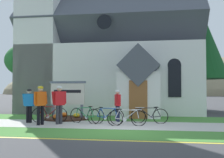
{
  "coord_description": "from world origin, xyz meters",
  "views": [
    {
      "loc": [
        1.43,
        -10.83,
        1.62
      ],
      "look_at": [
        -0.89,
        4.29,
        2.19
      ],
      "focal_mm": 44.29,
      "sensor_mm": 36.0,
      "label": 1
    }
  ],
  "objects_px": {
    "yard_deciduous_tree": "(38,61)",
    "cyclist_in_green_jersey": "(29,103)",
    "cyclist_in_white_jersey": "(118,103)",
    "roadside_conifer": "(197,39)",
    "church_sign": "(68,94)",
    "bicycle_white": "(107,116)",
    "cyclist_in_orange_jersey": "(59,101)",
    "bicycle_green": "(49,115)",
    "bicycle_black": "(127,118)",
    "cyclist_in_blue_jersey": "(40,102)",
    "bicycle_orange": "(85,115)",
    "bicycle_yellow": "(149,115)"
  },
  "relations": [
    {
      "from": "bicycle_white",
      "to": "cyclist_in_orange_jersey",
      "type": "bearing_deg",
      "value": -169.8
    },
    {
      "from": "church_sign",
      "to": "bicycle_white",
      "type": "bearing_deg",
      "value": -37.68
    },
    {
      "from": "bicycle_white",
      "to": "bicycle_yellow",
      "type": "height_order",
      "value": "bicycle_yellow"
    },
    {
      "from": "roadside_conifer",
      "to": "yard_deciduous_tree",
      "type": "relative_size",
      "value": 1.54
    },
    {
      "from": "cyclist_in_green_jersey",
      "to": "bicycle_black",
      "type": "bearing_deg",
      "value": -4.57
    },
    {
      "from": "roadside_conifer",
      "to": "bicycle_green",
      "type": "bearing_deg",
      "value": -138.75
    },
    {
      "from": "cyclist_in_white_jersey",
      "to": "cyclist_in_orange_jersey",
      "type": "bearing_deg",
      "value": -150.22
    },
    {
      "from": "cyclist_in_blue_jersey",
      "to": "roadside_conifer",
      "type": "bearing_deg",
      "value": 45.01
    },
    {
      "from": "cyclist_in_green_jersey",
      "to": "yard_deciduous_tree",
      "type": "bearing_deg",
      "value": 110.99
    },
    {
      "from": "cyclist_in_white_jersey",
      "to": "church_sign",
      "type": "bearing_deg",
      "value": 162.96
    },
    {
      "from": "cyclist_in_green_jersey",
      "to": "church_sign",
      "type": "bearing_deg",
      "value": 58.49
    },
    {
      "from": "cyclist_in_green_jersey",
      "to": "yard_deciduous_tree",
      "type": "distance_m",
      "value": 7.91
    },
    {
      "from": "bicycle_white",
      "to": "cyclist_in_white_jersey",
      "type": "bearing_deg",
      "value": 70.87
    },
    {
      "from": "bicycle_orange",
      "to": "cyclist_in_blue_jersey",
      "type": "bearing_deg",
      "value": -152.59
    },
    {
      "from": "cyclist_in_green_jersey",
      "to": "cyclist_in_white_jersey",
      "type": "height_order",
      "value": "cyclist_in_green_jersey"
    },
    {
      "from": "cyclist_in_orange_jersey",
      "to": "cyclist_in_green_jersey",
      "type": "relative_size",
      "value": 1.09
    },
    {
      "from": "bicycle_black",
      "to": "yard_deciduous_tree",
      "type": "distance_m",
      "value": 10.94
    },
    {
      "from": "bicycle_green",
      "to": "roadside_conifer",
      "type": "xyz_separation_m",
      "value": [
        8.09,
        7.1,
        4.74
      ]
    },
    {
      "from": "bicycle_white",
      "to": "bicycle_black",
      "type": "relative_size",
      "value": 0.96
    },
    {
      "from": "bicycle_yellow",
      "to": "roadside_conifer",
      "type": "bearing_deg",
      "value": 64.05
    },
    {
      "from": "church_sign",
      "to": "yard_deciduous_tree",
      "type": "height_order",
      "value": "yard_deciduous_tree"
    },
    {
      "from": "bicycle_black",
      "to": "roadside_conifer",
      "type": "xyz_separation_m",
      "value": [
        4.24,
        7.79,
        4.76
      ]
    },
    {
      "from": "bicycle_white",
      "to": "cyclist_in_blue_jersey",
      "type": "xyz_separation_m",
      "value": [
        -2.9,
        -0.82,
        0.67
      ]
    },
    {
      "from": "bicycle_black",
      "to": "cyclist_in_green_jersey",
      "type": "bearing_deg",
      "value": 175.43
    },
    {
      "from": "bicycle_black",
      "to": "yard_deciduous_tree",
      "type": "height_order",
      "value": "yard_deciduous_tree"
    },
    {
      "from": "bicycle_orange",
      "to": "bicycle_green",
      "type": "bearing_deg",
      "value": 177.63
    },
    {
      "from": "cyclist_in_orange_jersey",
      "to": "cyclist_in_green_jersey",
      "type": "height_order",
      "value": "cyclist_in_orange_jersey"
    },
    {
      "from": "church_sign",
      "to": "roadside_conifer",
      "type": "bearing_deg",
      "value": 34.65
    },
    {
      "from": "cyclist_in_green_jersey",
      "to": "bicycle_orange",
      "type": "bearing_deg",
      "value": 4.91
    },
    {
      "from": "church_sign",
      "to": "cyclist_in_orange_jersey",
      "type": "xyz_separation_m",
      "value": [
        0.35,
        -2.34,
        -0.3
      ]
    },
    {
      "from": "bicycle_orange",
      "to": "cyclist_in_blue_jersey",
      "type": "height_order",
      "value": "cyclist_in_blue_jersey"
    },
    {
      "from": "bicycle_orange",
      "to": "cyclist_in_white_jersey",
      "type": "height_order",
      "value": "cyclist_in_white_jersey"
    },
    {
      "from": "cyclist_in_orange_jersey",
      "to": "church_sign",
      "type": "bearing_deg",
      "value": 98.58
    },
    {
      "from": "bicycle_yellow",
      "to": "cyclist_in_green_jersey",
      "type": "xyz_separation_m",
      "value": [
        -5.74,
        -0.7,
        0.58
      ]
    },
    {
      "from": "bicycle_black",
      "to": "cyclist_in_orange_jersey",
      "type": "height_order",
      "value": "cyclist_in_orange_jersey"
    },
    {
      "from": "church_sign",
      "to": "bicycle_yellow",
      "type": "xyz_separation_m",
      "value": [
        4.48,
        -1.36,
        -0.98
      ]
    },
    {
      "from": "cyclist_in_blue_jersey",
      "to": "cyclist_in_white_jersey",
      "type": "height_order",
      "value": "cyclist_in_blue_jersey"
    },
    {
      "from": "bicycle_green",
      "to": "cyclist_in_orange_jersey",
      "type": "bearing_deg",
      "value": -40.05
    },
    {
      "from": "bicycle_black",
      "to": "cyclist_in_orange_jersey",
      "type": "xyz_separation_m",
      "value": [
        -3.15,
        0.1,
        0.69
      ]
    },
    {
      "from": "church_sign",
      "to": "cyclist_in_green_jersey",
      "type": "height_order",
      "value": "church_sign"
    },
    {
      "from": "roadside_conifer",
      "to": "yard_deciduous_tree",
      "type": "height_order",
      "value": "roadside_conifer"
    },
    {
      "from": "church_sign",
      "to": "bicycle_white",
      "type": "xyz_separation_m",
      "value": [
        2.52,
        -1.95,
        -0.98
      ]
    },
    {
      "from": "yard_deciduous_tree",
      "to": "cyclist_in_green_jersey",
      "type": "bearing_deg",
      "value": -69.01
    },
    {
      "from": "bicycle_black",
      "to": "bicycle_green",
      "type": "bearing_deg",
      "value": 169.88
    },
    {
      "from": "bicycle_white",
      "to": "bicycle_green",
      "type": "height_order",
      "value": "bicycle_green"
    },
    {
      "from": "church_sign",
      "to": "bicycle_white",
      "type": "height_order",
      "value": "church_sign"
    },
    {
      "from": "church_sign",
      "to": "cyclist_in_green_jersey",
      "type": "distance_m",
      "value": 2.44
    },
    {
      "from": "bicycle_white",
      "to": "roadside_conifer",
      "type": "height_order",
      "value": "roadside_conifer"
    },
    {
      "from": "bicycle_green",
      "to": "bicycle_black",
      "type": "xyz_separation_m",
      "value": [
        3.86,
        -0.69,
        -0.02
      ]
    },
    {
      "from": "bicycle_white",
      "to": "bicycle_black",
      "type": "distance_m",
      "value": 1.09
    }
  ]
}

